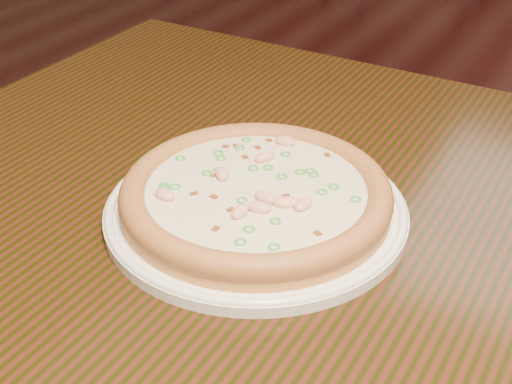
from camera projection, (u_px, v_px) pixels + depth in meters
The scene contains 3 objects.
hero_table at pixel (373, 299), 0.79m from camera, with size 1.20×0.80×0.75m.
plate at pixel (256, 209), 0.74m from camera, with size 0.31×0.31×0.02m.
pizza at pixel (256, 194), 0.73m from camera, with size 0.28×0.28×0.03m.
Camera 1 is at (0.09, -1.53, 1.17)m, focal length 50.00 mm.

